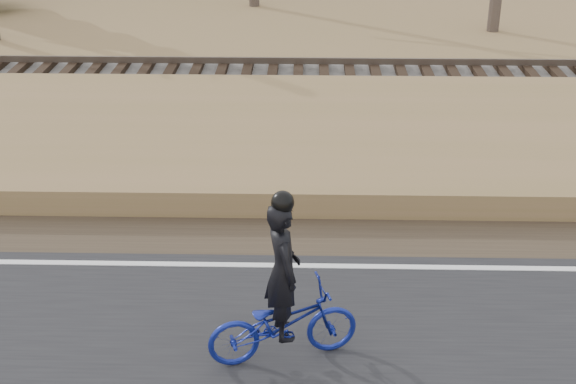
{
  "coord_description": "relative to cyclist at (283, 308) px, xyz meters",
  "views": [
    {
      "loc": [
        6.2,
        -9.82,
        5.99
      ],
      "look_at": [
        5.95,
        0.5,
        1.1
      ],
      "focal_mm": 50.0,
      "sensor_mm": 36.0,
      "label": 1
    }
  ],
  "objects": [
    {
      "name": "cyclist",
      "position": [
        0.0,
        0.0,
        0.0
      ],
      "size": [
        1.91,
        1.09,
        2.2
      ],
      "rotation": [
        0.0,
        0.0,
        1.84
      ],
      "color": "navy",
      "rests_on": "road"
    },
    {
      "name": "ballast",
      "position": [
        -5.95,
        9.94,
        -0.53
      ],
      "size": [
        120.0,
        3.0,
        0.45
      ],
      "primitive_type": "cube",
      "color": "slate",
      "rests_on": "ground"
    },
    {
      "name": "railroad",
      "position": [
        -5.95,
        9.94,
        -0.23
      ],
      "size": [
        120.0,
        2.4,
        0.29
      ],
      "color": "black",
      "rests_on": "ballast"
    }
  ]
}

